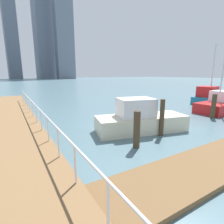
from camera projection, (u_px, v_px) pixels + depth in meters
name	position (u px, v px, depth m)	size (l,w,h in m)	color
ground_plane	(64.00, 109.00, 16.76)	(300.00, 300.00, 0.00)	slate
boardwalk_railing	(52.00, 127.00, 6.67)	(0.06, 29.61, 1.08)	white
dock_piling_0	(137.00, 130.00, 7.72)	(0.30, 0.30, 1.67)	#473826
dock_piling_2	(162.00, 118.00, 9.21)	(0.24, 0.24, 1.96)	#473826
dock_piling_3	(214.00, 106.00, 12.97)	(0.32, 0.32, 1.79)	#473826
moored_boat_1	(220.00, 104.00, 15.10)	(4.36, 2.36, 7.37)	red
moored_boat_2	(209.00, 97.00, 19.75)	(5.57, 3.04, 6.39)	#1E6B8C
moored_boat_3	(140.00, 119.00, 9.98)	(5.43, 2.96, 1.92)	beige
skyline_tower_2	(11.00, 39.00, 115.61)	(7.60, 11.86, 52.05)	slate
skyline_tower_3	(44.00, 38.00, 127.09)	(11.86, 13.60, 57.58)	slate
skyline_tower_4	(63.00, 20.00, 117.08)	(11.22, 12.98, 77.46)	slate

